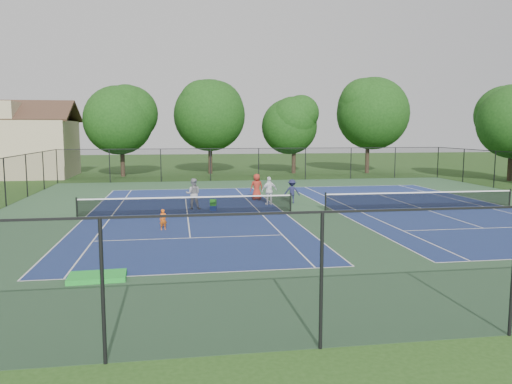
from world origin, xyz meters
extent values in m
plane|color=#234716|center=(0.00, 0.00, 0.00)|extent=(140.00, 140.00, 0.00)
cube|color=#2C4F2C|center=(0.00, 0.00, 0.00)|extent=(36.00, 36.00, 0.01)
cube|color=navy|center=(-7.00, 0.00, 0.01)|extent=(10.97, 23.77, 0.00)
cube|color=white|center=(-7.00, 11.88, 0.01)|extent=(10.97, 0.06, 0.00)
cube|color=white|center=(-7.00, -11.88, 0.01)|extent=(10.97, 0.06, 0.00)
cube|color=white|center=(-12.48, 0.00, 0.01)|extent=(0.06, 23.77, 0.00)
cube|color=white|center=(-1.51, 0.00, 0.01)|extent=(0.06, 23.77, 0.00)
cube|color=white|center=(-11.12, 0.00, 0.01)|extent=(0.06, 23.77, 0.00)
cube|color=white|center=(-2.88, 0.00, 0.01)|extent=(0.06, 23.77, 0.00)
cube|color=white|center=(-7.00, 6.40, 0.01)|extent=(8.23, 0.06, 0.00)
cube|color=white|center=(-7.00, -6.40, 0.01)|extent=(8.23, 0.06, 0.00)
cube|color=white|center=(-7.00, 0.00, 0.01)|extent=(0.06, 12.80, 0.00)
cylinder|color=black|center=(-12.95, 0.00, 0.54)|extent=(0.10, 0.10, 1.07)
cylinder|color=black|center=(-1.05, 0.00, 0.54)|extent=(0.10, 0.10, 1.07)
cube|color=black|center=(-7.00, 0.00, 0.47)|extent=(11.90, 0.01, 0.90)
cube|color=white|center=(-7.00, 0.00, 0.95)|extent=(11.90, 0.04, 0.07)
cube|color=navy|center=(7.00, 0.00, 0.01)|extent=(10.97, 23.77, 0.00)
cube|color=white|center=(7.00, 11.88, 0.01)|extent=(10.97, 0.06, 0.00)
cube|color=white|center=(1.51, 0.00, 0.01)|extent=(0.06, 23.77, 0.00)
cube|color=white|center=(12.48, 0.00, 0.01)|extent=(0.06, 23.77, 0.00)
cube|color=white|center=(2.88, 0.00, 0.01)|extent=(0.06, 23.77, 0.00)
cube|color=white|center=(11.12, 0.00, 0.01)|extent=(0.06, 23.77, 0.00)
cube|color=white|center=(7.00, 6.40, 0.01)|extent=(8.23, 0.06, 0.00)
cube|color=white|center=(7.00, -6.40, 0.01)|extent=(8.23, 0.06, 0.00)
cube|color=white|center=(7.00, 0.00, 0.01)|extent=(0.06, 12.80, 0.00)
cylinder|color=black|center=(1.05, 0.00, 0.54)|extent=(0.10, 0.10, 1.07)
cylinder|color=black|center=(12.95, 0.00, 0.54)|extent=(0.10, 0.10, 1.07)
cube|color=black|center=(7.00, 0.00, 0.47)|extent=(11.90, 0.01, 0.90)
cube|color=white|center=(7.00, 0.00, 0.95)|extent=(11.90, 0.04, 0.07)
cylinder|color=black|center=(-18.00, 18.00, 1.50)|extent=(0.08, 0.08, 3.00)
cylinder|color=black|center=(-13.50, 18.00, 1.50)|extent=(0.08, 0.08, 3.00)
cylinder|color=black|center=(-9.00, 18.00, 1.50)|extent=(0.08, 0.08, 3.00)
cylinder|color=black|center=(-9.00, -18.00, 1.50)|extent=(0.08, 0.08, 3.00)
cylinder|color=black|center=(-4.50, 18.00, 1.50)|extent=(0.08, 0.08, 3.00)
cylinder|color=black|center=(-4.50, -18.00, 1.50)|extent=(0.08, 0.08, 3.00)
cylinder|color=black|center=(0.00, 18.00, 1.50)|extent=(0.08, 0.08, 3.00)
cylinder|color=black|center=(4.50, 18.00, 1.50)|extent=(0.08, 0.08, 3.00)
cylinder|color=black|center=(9.00, 18.00, 1.50)|extent=(0.08, 0.08, 3.00)
cylinder|color=black|center=(13.50, 18.00, 1.50)|extent=(0.08, 0.08, 3.00)
cylinder|color=black|center=(18.00, 18.00, 1.50)|extent=(0.08, 0.08, 3.00)
cylinder|color=black|center=(-18.00, 4.50, 1.50)|extent=(0.08, 0.08, 3.00)
cylinder|color=black|center=(18.00, 9.00, 1.50)|extent=(0.08, 0.08, 3.00)
cylinder|color=black|center=(-18.00, 9.00, 1.50)|extent=(0.08, 0.08, 3.00)
cylinder|color=black|center=(18.00, 13.50, 1.50)|extent=(0.08, 0.08, 3.00)
cylinder|color=black|center=(-18.00, 13.50, 1.50)|extent=(0.08, 0.08, 3.00)
cube|color=black|center=(0.00, 18.00, 1.50)|extent=(36.00, 0.01, 3.00)
cube|color=black|center=(0.00, 18.00, 3.00)|extent=(36.00, 0.05, 0.05)
cylinder|color=#2D2116|center=(-13.00, 24.00, 1.89)|extent=(0.44, 0.44, 3.78)
sphere|color=#143A0F|center=(-13.00, 24.00, 5.65)|extent=(6.80, 6.80, 6.80)
sphere|color=#143A0F|center=(-13.00, 24.00, 6.31)|extent=(5.58, 5.58, 5.58)
sphere|color=#143A0F|center=(-13.00, 24.00, 6.98)|extent=(4.35, 4.35, 4.35)
cylinder|color=#2D2116|center=(-4.00, 26.00, 2.07)|extent=(0.44, 0.44, 4.14)
sphere|color=#143A0F|center=(-4.00, 26.00, 6.23)|extent=(7.60, 7.60, 7.60)
sphere|color=#143A0F|center=(-4.00, 26.00, 6.85)|extent=(6.23, 6.23, 6.23)
sphere|color=#143A0F|center=(-4.00, 26.00, 7.48)|extent=(4.86, 4.86, 4.86)
cylinder|color=#2D2116|center=(5.00, 25.00, 1.71)|extent=(0.44, 0.44, 3.42)
sphere|color=#143A0F|center=(5.00, 25.00, 5.07)|extent=(6.00, 6.00, 6.00)
sphere|color=#143A0F|center=(5.00, 25.00, 5.77)|extent=(4.92, 4.92, 4.92)
sphere|color=#143A0F|center=(5.00, 25.00, 6.48)|extent=(3.84, 3.84, 3.84)
cylinder|color=#2D2116|center=(13.00, 24.00, 2.16)|extent=(0.44, 0.44, 4.32)
sphere|color=#143A0F|center=(13.00, 24.00, 6.46)|extent=(7.80, 7.80, 7.80)
sphere|color=#143A0F|center=(13.00, 24.00, 7.08)|extent=(6.40, 6.40, 6.40)
sphere|color=#143A0F|center=(13.00, 24.00, 7.69)|extent=(4.99, 4.99, 4.99)
cylinder|color=#2D2116|center=(23.00, 14.00, 1.80)|extent=(0.44, 0.44, 3.60)
cube|color=tan|center=(-23.00, 25.00, 2.80)|extent=(10.00, 8.00, 5.60)
cube|color=tan|center=(-23.00, 25.00, 6.48)|extent=(1.20, 8.00, 1.76)
cube|color=#422B1E|center=(-23.00, 23.00, 6.58)|extent=(10.80, 4.10, 2.15)
cube|color=#422B1E|center=(-23.00, 27.00, 6.58)|extent=(10.80, 4.10, 2.15)
imported|color=#FF6310|center=(-8.20, -4.34, 0.49)|extent=(0.40, 0.31, 0.98)
imported|color=gray|center=(-6.60, 1.69, 0.92)|extent=(0.97, 0.79, 1.85)
imported|color=white|center=(-1.80, 2.74, 0.89)|extent=(1.11, 0.66, 1.78)
imported|color=#1C1E3E|center=(-0.24, 3.17, 0.77)|extent=(1.10, 0.77, 1.55)
imported|color=maroon|center=(-2.25, 5.03, 0.89)|extent=(0.93, 0.66, 1.77)
cube|color=#163598|center=(-5.47, 0.98, 0.14)|extent=(0.42, 0.37, 0.29)
cube|color=green|center=(-5.47, 0.98, 0.48)|extent=(0.40, 0.36, 0.38)
cube|color=green|center=(-10.06, -12.03, 0.09)|extent=(1.83, 1.19, 0.15)
camera|label=1|loc=(-7.47, -27.95, 4.71)|focal=35.00mm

